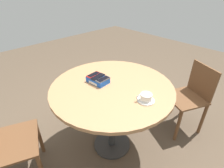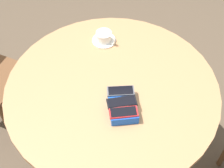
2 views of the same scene
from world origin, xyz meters
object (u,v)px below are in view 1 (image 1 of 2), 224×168
at_px(saucer, 146,100).
at_px(chair_near_window, 189,97).
at_px(phone_gray, 103,79).
at_px(coffee_cup, 146,97).
at_px(phone_black, 98,77).
at_px(round_table, 112,95).
at_px(phone_box, 98,80).
at_px(phone_red, 94,75).

xyz_separation_m(saucer, chair_near_window, (0.05, 0.81, -0.35)).
bearing_deg(saucer, phone_gray, -168.86).
bearing_deg(chair_near_window, coffee_cup, -93.61).
xyz_separation_m(phone_black, phone_gray, (0.07, 0.00, -0.00)).
distance_m(round_table, phone_black, 0.21).
bearing_deg(chair_near_window, round_table, -114.74).
relative_size(round_table, phone_gray, 8.17).
bearing_deg(phone_black, round_table, 17.37).
bearing_deg(round_table, phone_gray, -150.60).
relative_size(round_table, phone_box, 5.50).
xyz_separation_m(phone_black, coffee_cup, (0.48, 0.08, -0.02)).
relative_size(phone_box, saucer, 1.45).
bearing_deg(coffee_cup, phone_red, -170.74).
height_order(phone_red, phone_gray, same).
distance_m(phone_red, chair_near_window, 1.15).
relative_size(phone_box, phone_red, 1.46).
bearing_deg(phone_red, phone_black, 5.52).
xyz_separation_m(phone_red, phone_gray, (0.13, 0.01, -0.00)).
xyz_separation_m(phone_red, phone_black, (0.06, 0.01, 0.00)).
distance_m(phone_gray, coffee_cup, 0.42).
bearing_deg(phone_red, chair_near_window, 56.75).
bearing_deg(phone_gray, phone_red, -176.13).
bearing_deg(phone_box, round_table, 19.23).
distance_m(phone_box, coffee_cup, 0.49).
xyz_separation_m(phone_gray, coffee_cup, (0.41, 0.08, -0.02)).
relative_size(round_table, chair_near_window, 1.36).
distance_m(coffee_cup, chair_near_window, 0.90).
height_order(phone_box, coffee_cup, coffee_cup).
bearing_deg(round_table, saucer, 6.80).
xyz_separation_m(phone_gray, saucer, (0.42, 0.08, -0.05)).
bearing_deg(phone_gray, saucer, 11.14).
bearing_deg(saucer, round_table, -173.20).
xyz_separation_m(phone_box, phone_gray, (0.07, 0.01, 0.03)).
distance_m(round_table, phone_gray, 0.18).
bearing_deg(round_table, chair_near_window, 65.26).
relative_size(phone_black, phone_gray, 1.10).
height_order(phone_red, chair_near_window, phone_red).
xyz_separation_m(round_table, phone_black, (-0.14, -0.04, 0.16)).
xyz_separation_m(round_table, saucer, (0.34, 0.04, 0.11)).
height_order(coffee_cup, chair_near_window, coffee_cup).
height_order(round_table, phone_gray, phone_gray).
bearing_deg(phone_box, chair_near_window, 59.46).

